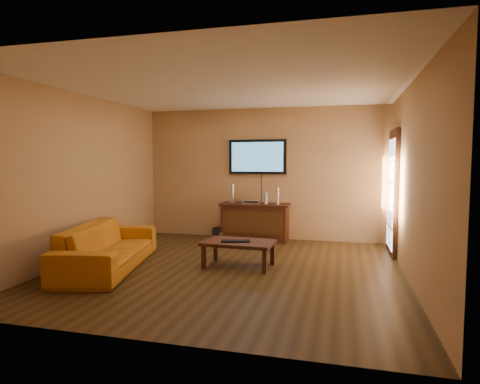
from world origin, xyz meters
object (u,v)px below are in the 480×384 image
(television, at_px, (257,157))
(keyboard, at_px, (236,241))
(coffee_table, at_px, (239,244))
(game_console, at_px, (266,198))
(speaker_right, at_px, (278,197))
(speaker_left, at_px, (232,194))
(media_console, at_px, (255,222))
(sofa, at_px, (108,239))
(bottle, at_px, (221,238))
(subwoofer, at_px, (220,233))
(av_receiver, at_px, (252,202))

(television, relative_size, keyboard, 2.55)
(coffee_table, height_order, game_console, game_console)
(television, relative_size, speaker_right, 3.62)
(game_console, distance_m, keyboard, 2.16)
(television, relative_size, speaker_left, 3.11)
(television, height_order, keyboard, television)
(speaker_left, bearing_deg, coffee_table, -71.98)
(coffee_table, height_order, keyboard, keyboard)
(coffee_table, bearing_deg, media_console, 95.39)
(sofa, relative_size, bottle, 10.25)
(subwoofer, relative_size, keyboard, 0.48)
(speaker_right, height_order, av_receiver, speaker_right)
(subwoofer, bearing_deg, television, 33.45)
(television, relative_size, av_receiver, 3.52)
(speaker_left, bearing_deg, speaker_right, -3.47)
(speaker_left, bearing_deg, game_console, -3.67)
(media_console, distance_m, keyboard, 2.12)
(game_console, relative_size, keyboard, 0.49)
(television, xyz_separation_m, bottle, (-0.58, -0.66, -1.60))
(game_console, bearing_deg, subwoofer, 158.70)
(television, relative_size, sofa, 0.52)
(media_console, xyz_separation_m, speaker_right, (0.47, -0.02, 0.53))
(speaker_left, height_order, game_console, speaker_left)
(speaker_right, bearing_deg, media_console, 177.33)
(media_console, relative_size, game_console, 6.00)
(coffee_table, relative_size, av_receiver, 3.21)
(subwoofer, xyz_separation_m, keyboard, (0.92, -2.12, 0.29))
(speaker_left, distance_m, keyboard, 2.31)
(coffee_table, bearing_deg, speaker_right, 82.38)
(media_console, xyz_separation_m, bottle, (-0.58, -0.44, -0.28))
(bottle, relative_size, keyboard, 0.47)
(speaker_right, xyz_separation_m, av_receiver, (-0.53, -0.01, -0.11))
(sofa, xyz_separation_m, bottle, (1.11, 2.18, -0.34))
(keyboard, bearing_deg, subwoofer, 113.42)
(media_console, relative_size, television, 1.16)
(sofa, xyz_separation_m, subwoofer, (0.94, 2.62, -0.33))
(speaker_right, height_order, game_console, speaker_right)
(television, bearing_deg, speaker_right, -27.88)
(game_console, relative_size, subwoofer, 1.02)
(speaker_right, distance_m, av_receiver, 0.54)
(television, xyz_separation_m, speaker_right, (0.47, -0.25, -0.79))
(media_console, xyz_separation_m, television, (0.00, 0.22, 1.32))
(media_console, height_order, bottle, media_console)
(media_console, height_order, game_console, game_console)
(game_console, height_order, bottle, game_console)
(speaker_left, height_order, keyboard, speaker_left)
(media_console, height_order, av_receiver, av_receiver)
(media_console, bearing_deg, bottle, -143.08)
(av_receiver, relative_size, subwoofer, 1.50)
(coffee_table, distance_m, subwoofer, 2.28)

